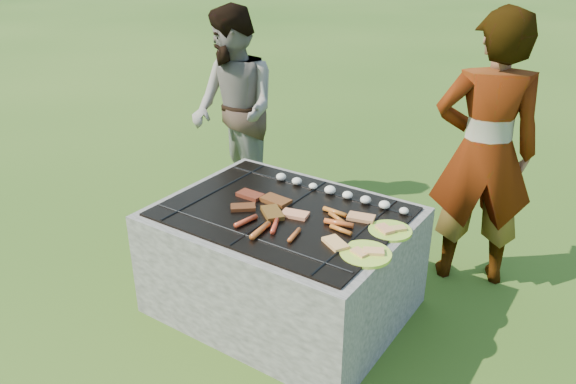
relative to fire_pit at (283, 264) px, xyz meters
name	(u,v)px	position (x,y,z in m)	size (l,w,h in m)	color
lawn	(283,305)	(0.00, 0.00, -0.28)	(60.00, 60.00, 0.00)	#244711
fire_pit	(283,264)	(0.00, 0.00, 0.00)	(1.30, 1.00, 0.62)	#9F988D
mushrooms	(337,192)	(0.14, 0.32, 0.35)	(0.83, 0.06, 0.05)	beige
pork_slabs	(263,204)	(-0.12, -0.01, 0.34)	(0.39, 0.28, 0.02)	#95341B
sausages	(298,224)	(0.17, -0.10, 0.34)	(0.53, 0.48, 0.03)	orange
bread_on_grate	(330,224)	(0.29, 0.00, 0.34)	(0.47, 0.42, 0.02)	tan
plate_far	(390,231)	(0.56, 0.12, 0.33)	(0.27, 0.27, 0.03)	#C3CF31
plate_near	(366,254)	(0.56, -0.14, 0.33)	(0.24, 0.24, 0.03)	yellow
cook	(484,153)	(0.76, 0.91, 0.53)	(0.59, 0.39, 1.62)	#A19786
bystander	(234,111)	(-1.06, 0.90, 0.47)	(0.73, 0.57, 1.50)	gray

